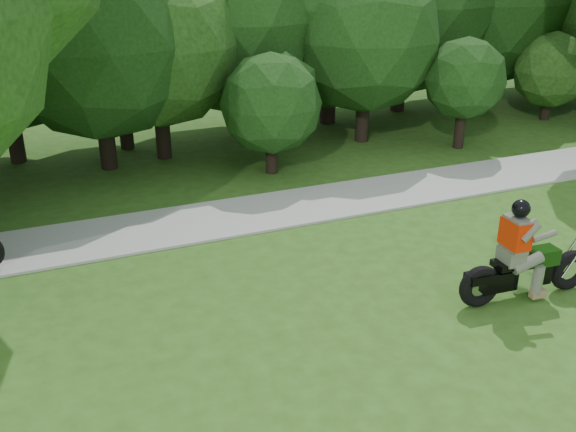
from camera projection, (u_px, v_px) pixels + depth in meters
walkway at (377, 194)px, 16.57m from camera, size 60.00×2.20×0.06m
tree_line at (289, 17)px, 21.23m from camera, size 40.54×11.70×7.90m
chopper_motorcycle at (522, 263)px, 11.43m from camera, size 2.75×0.76×1.96m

